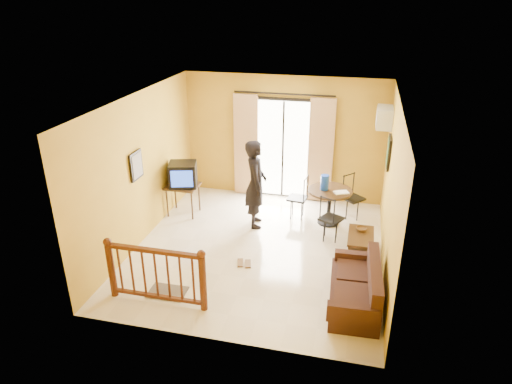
% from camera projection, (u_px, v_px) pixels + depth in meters
% --- Properties ---
extents(ground, '(5.00, 5.00, 0.00)m').
position_uv_depth(ground, '(258.00, 249.00, 8.55)').
color(ground, beige).
rests_on(ground, ground).
extents(room_shell, '(5.00, 5.00, 5.00)m').
position_uv_depth(room_shell, '(258.00, 164.00, 7.86)').
color(room_shell, white).
rests_on(room_shell, ground).
extents(balcony_door, '(2.25, 0.14, 2.46)m').
position_uv_depth(balcony_door, '(283.00, 148.00, 10.23)').
color(balcony_door, black).
rests_on(balcony_door, ground).
extents(tv_table, '(0.67, 0.56, 0.66)m').
position_uv_depth(tv_table, '(183.00, 189.00, 9.67)').
color(tv_table, black).
rests_on(tv_table, ground).
extents(television, '(0.67, 0.64, 0.50)m').
position_uv_depth(television, '(183.00, 174.00, 9.53)').
color(television, black).
rests_on(television, tv_table).
extents(picture_left, '(0.05, 0.42, 0.52)m').
position_uv_depth(picture_left, '(136.00, 165.00, 8.21)').
color(picture_left, black).
rests_on(picture_left, room_shell).
extents(dining_table, '(0.90, 0.90, 0.75)m').
position_uv_depth(dining_table, '(330.00, 197.00, 9.27)').
color(dining_table, black).
rests_on(dining_table, ground).
extents(water_jug, '(0.17, 0.17, 0.31)m').
position_uv_depth(water_jug, '(325.00, 182.00, 9.15)').
color(water_jug, blue).
rests_on(water_jug, dining_table).
extents(serving_tray, '(0.33, 0.28, 0.02)m').
position_uv_depth(serving_tray, '(341.00, 192.00, 9.06)').
color(serving_tray, '#F1E9CD').
rests_on(serving_tray, dining_table).
extents(dining_chairs, '(1.65, 1.59, 0.95)m').
position_uv_depth(dining_chairs, '(326.00, 224.00, 9.45)').
color(dining_chairs, black).
rests_on(dining_chairs, ground).
extents(air_conditioner, '(0.31, 0.60, 0.40)m').
position_uv_depth(air_conditioner, '(384.00, 117.00, 8.97)').
color(air_conditioner, silver).
rests_on(air_conditioner, room_shell).
extents(botanical_print, '(0.05, 0.50, 0.60)m').
position_uv_depth(botanical_print, '(389.00, 152.00, 8.57)').
color(botanical_print, black).
rests_on(botanical_print, room_shell).
extents(coffee_table, '(0.46, 0.83, 0.37)m').
position_uv_depth(coffee_table, '(360.00, 241.00, 8.33)').
color(coffee_table, black).
rests_on(coffee_table, ground).
extents(bowl, '(0.24, 0.24, 0.06)m').
position_uv_depth(bowl, '(361.00, 229.00, 8.43)').
color(bowl, brown).
rests_on(bowl, coffee_table).
extents(sofa, '(0.79, 1.58, 0.74)m').
position_uv_depth(sofa, '(358.00, 290.00, 6.92)').
color(sofa, '#311913').
rests_on(sofa, ground).
extents(standing_person, '(0.59, 0.75, 1.81)m').
position_uv_depth(standing_person, '(256.00, 184.00, 9.08)').
color(standing_person, black).
rests_on(standing_person, ground).
extents(stair_balustrade, '(1.63, 0.13, 1.04)m').
position_uv_depth(stair_balustrade, '(156.00, 271.00, 6.88)').
color(stair_balustrade, '#471E0F').
rests_on(stair_balustrade, ground).
extents(doormat, '(0.60, 0.41, 0.02)m').
position_uv_depth(doormat, '(168.00, 292.00, 7.32)').
color(doormat, '#554C44').
rests_on(doormat, ground).
extents(sandals, '(0.30, 0.27, 0.03)m').
position_uv_depth(sandals, '(244.00, 263.00, 8.07)').
color(sandals, brown).
rests_on(sandals, ground).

